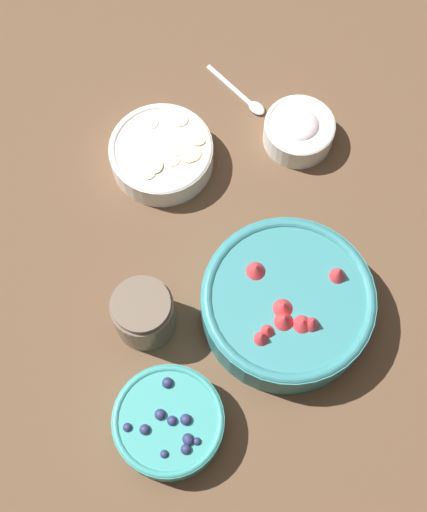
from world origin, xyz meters
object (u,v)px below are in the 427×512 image
(bowl_strawberries, at_px, (287,303))
(jar_chocolate, at_px, (144,314))
(bowl_blueberries, at_px, (169,422))
(bowl_bananas, at_px, (162,153))
(bowl_cream, at_px, (299,130))

(bowl_strawberries, bearing_deg, jar_chocolate, 79.89)
(bowl_strawberries, relative_size, jar_chocolate, 2.77)
(bowl_blueberries, distance_m, bowl_bananas, 0.43)
(jar_chocolate, bearing_deg, bowl_strawberries, -100.11)
(bowl_strawberries, distance_m, bowl_bananas, 0.32)
(bowl_bananas, bearing_deg, bowl_cream, -93.31)
(bowl_bananas, xyz_separation_m, bowl_cream, (-0.01, -0.23, 0.00))
(bowl_strawberries, relative_size, bowl_blueberries, 1.63)
(bowl_blueberries, height_order, bowl_cream, bowl_blueberries)
(bowl_strawberries, relative_size, bowl_cream, 2.19)
(bowl_bananas, distance_m, bowl_cream, 0.23)
(bowl_strawberries, bearing_deg, bowl_blueberries, 120.64)
(bowl_bananas, distance_m, jar_chocolate, 0.28)
(bowl_cream, bearing_deg, bowl_bananas, 86.69)
(bowl_bananas, height_order, jar_chocolate, jar_chocolate)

